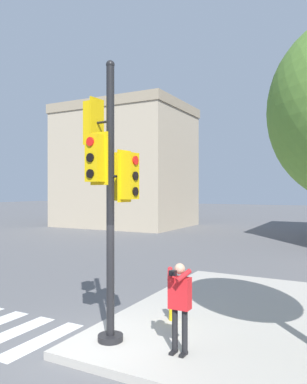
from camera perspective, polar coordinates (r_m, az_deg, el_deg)
name	(u,v)px	position (r m, az deg, el deg)	size (l,w,h in m)	color
ground_plane	(82,355)	(8.02, -10.88, -23.24)	(160.00, 160.00, 0.00)	#5B5B5E
sidewalk_corner	(297,324)	(9.80, 21.04, -18.29)	(8.00, 8.00, 0.16)	#ADA89E
traffic_signal_pole	(110,181)	(7.58, -6.66, 1.69)	(1.27, 1.27, 5.65)	black
person_photographer	(179,299)	(7.23, 3.98, -16.02)	(0.50, 0.53, 1.68)	black
fire_hydrant	(172,304)	(9.12, 2.90, -16.63)	(0.17, 0.23, 0.77)	yellow
building_left	(126,166)	(34.09, -4.26, 3.93)	(11.10, 8.54, 10.75)	tan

